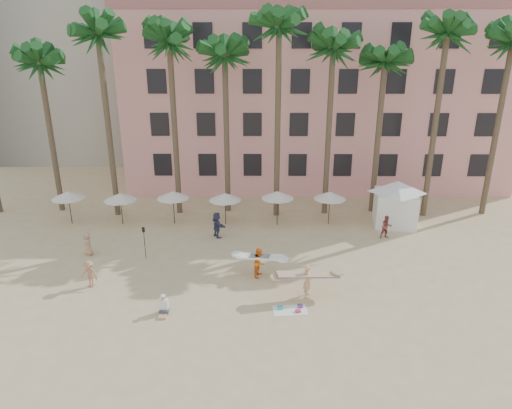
{
  "coord_description": "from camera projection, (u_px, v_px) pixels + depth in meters",
  "views": [
    {
      "loc": [
        1.64,
        -20.28,
        13.63
      ],
      "look_at": [
        1.42,
        6.0,
        4.0
      ],
      "focal_mm": 32.0,
      "sensor_mm": 36.0,
      "label": 1
    }
  ],
  "objects": [
    {
      "name": "seated_man",
      "position": [
        164.0,
        308.0,
        23.83
      ],
      "size": [
        0.46,
        0.81,
        1.05
      ],
      "color": "#3F3F4C",
      "rests_on": "ground"
    },
    {
      "name": "carrier_yellow",
      "position": [
        308.0,
        279.0,
        25.2
      ],
      "size": [
        3.56,
        1.34,
        1.95
      ],
      "color": "#DFA97D",
      "rests_on": "ground"
    },
    {
      "name": "beachgoers",
      "position": [
        207.0,
        238.0,
        30.81
      ],
      "size": [
        21.4,
        8.5,
        1.9
      ],
      "color": "#B47860",
      "rests_on": "ground"
    },
    {
      "name": "carrier_white",
      "position": [
        260.0,
        261.0,
        27.44
      ],
      "size": [
        2.86,
        1.39,
        1.84
      ],
      "color": "orange",
      "rests_on": "ground"
    },
    {
      "name": "pink_hotel",
      "position": [
        314.0,
        98.0,
        45.35
      ],
      "size": [
        35.0,
        14.0,
        16.0
      ],
      "primitive_type": "cube",
      "color": "#EC9D8F",
      "rests_on": "ground"
    },
    {
      "name": "ground",
      "position": [
        228.0,
        316.0,
        23.74
      ],
      "size": [
        120.0,
        120.0,
        0.0
      ],
      "primitive_type": "plane",
      "color": "#D1B789",
      "rests_on": "ground"
    },
    {
      "name": "cabana",
      "position": [
        396.0,
        199.0,
        34.76
      ],
      "size": [
        5.11,
        5.11,
        3.5
      ],
      "color": "white",
      "rests_on": "ground"
    },
    {
      "name": "paddle",
      "position": [
        144.0,
        239.0,
        29.46
      ],
      "size": [
        0.18,
        0.04,
        2.23
      ],
      "color": "black",
      "rests_on": "ground"
    },
    {
      "name": "umbrella_row",
      "position": [
        199.0,
        196.0,
        34.7
      ],
      "size": [
        22.5,
        2.7,
        2.73
      ],
      "color": "#332B23",
      "rests_on": "ground"
    },
    {
      "name": "beach_towel",
      "position": [
        291.0,
        309.0,
        24.25
      ],
      "size": [
        1.88,
        1.16,
        0.14
      ],
      "color": "white",
      "rests_on": "ground"
    },
    {
      "name": "palm_row",
      "position": [
        245.0,
        47.0,
        33.36
      ],
      "size": [
        44.4,
        5.4,
        16.3
      ],
      "color": "brown",
      "rests_on": "ground"
    }
  ]
}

